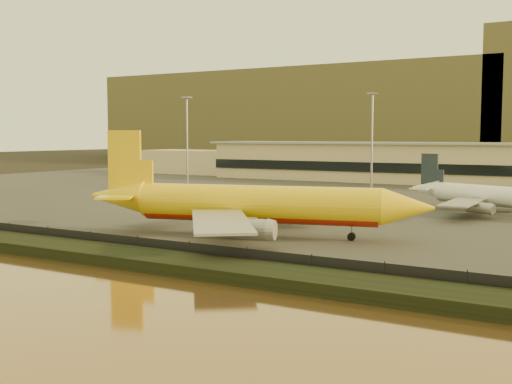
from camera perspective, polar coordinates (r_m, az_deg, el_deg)
ground at (r=88.42m, az=-1.96°, el=-4.72°), size 900.00×900.00×0.00m
embankment at (r=74.76m, az=-9.02°, el=-6.05°), size 320.00×7.00×1.40m
tarmac at (r=175.49m, az=14.96°, el=0.02°), size 320.00×220.00×0.20m
perimeter_fence at (r=77.72m, az=-7.14°, el=-5.15°), size 300.00×0.05×2.20m
terminal_building at (r=208.44m, az=13.42°, el=2.52°), size 202.00×25.00×12.60m
apron_light_masts at (r=151.84m, az=18.52°, el=5.06°), size 152.20×12.20×25.40m
distant_hills at (r=419.26m, az=21.43°, el=6.96°), size 470.00×160.00×70.00m
dhl_cargo_jet at (r=94.14m, az=-0.38°, el=-1.14°), size 51.60×49.50×15.59m
white_narrowbody_jet at (r=128.79m, az=20.47°, el=-0.39°), size 36.89×34.82×11.06m
gse_vehicle_yellow at (r=111.05m, az=10.00°, el=-2.19°), size 4.65×3.48×1.91m
gse_vehicle_white at (r=128.10m, az=-6.23°, el=-1.21°), size 4.26×3.01×1.75m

